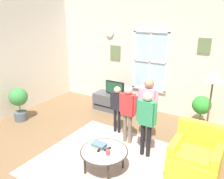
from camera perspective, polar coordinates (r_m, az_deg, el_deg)
The scene contains 18 objects.
ground_plane at distance 4.40m, azimuth -3.30°, elevation -17.98°, with size 6.90×6.16×0.02m, color brown.
back_wall at distance 6.17m, azimuth 11.88°, elevation 7.77°, with size 6.30×0.17×2.99m.
area_rug at distance 4.40m, azimuth 0.46°, elevation -17.65°, with size 2.73×2.37×0.01m, color tan.
tv_stand at distance 6.39m, azimuth 0.66°, elevation -3.25°, with size 1.18×0.48×0.46m.
television at distance 6.24m, azimuth 0.66°, elevation 0.40°, with size 0.55×0.08×0.38m.
armchair at distance 4.18m, azimuth 19.83°, elevation -15.71°, with size 0.76×0.74×0.87m.
coffee_table at distance 4.03m, azimuth -1.96°, elevation -15.03°, with size 0.81×0.81×0.41m.
book_stack at distance 4.10m, azimuth -3.21°, elevation -13.45°, with size 0.25×0.18×0.07m.
cup at distance 3.90m, azimuth -0.98°, elevation -15.18°, with size 0.08×0.08×0.08m, color #BF3F3F.
remote_near_books at distance 4.03m, azimuth -3.01°, elevation -14.48°, with size 0.04×0.14×0.02m, color black.
remote_near_cup at distance 4.03m, azimuth -1.12°, elevation -14.41°, with size 0.04×0.14×0.02m, color black.
person_green_shirt at distance 4.26m, azimuth 8.52°, elevation -6.60°, with size 0.39×0.18×1.29m.
person_black_shirt at distance 5.10m, azimuth 1.28°, elevation -3.62°, with size 0.33×0.15×1.09m.
person_red_shirt at distance 4.67m, azimuth 3.92°, elevation -4.51°, with size 0.37×0.17×1.24m.
person_pink_shirt at distance 4.69m, azimuth 8.84°, elevation -3.49°, with size 0.42×0.19×1.38m.
potted_plant_by_window at distance 5.68m, azimuth 21.04°, elevation -4.49°, with size 0.42×0.42×0.81m.
potted_plant_corner at distance 6.17m, azimuth -21.91°, elevation -2.55°, with size 0.45×0.45×0.85m.
floor_lamp at distance 4.19m, azimuth 23.45°, elevation 1.04°, with size 0.32×0.32×1.74m.
Camera 1 is at (2.07, -2.86, 2.61)m, focal length 37.22 mm.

